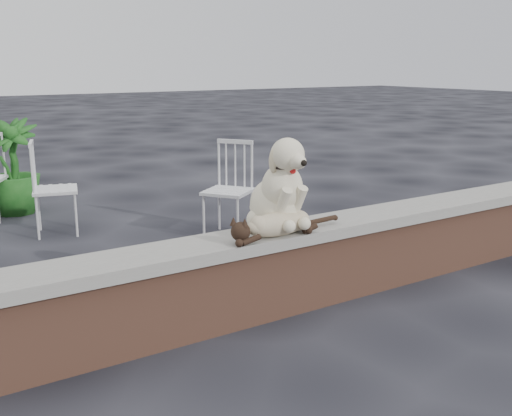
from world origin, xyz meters
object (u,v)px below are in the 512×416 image
chair_d (228,190)px  potted_plant_b (12,167)px  cat (278,222)px  chair_e (55,188)px  dog (275,182)px

chair_d → potted_plant_b: bearing=-179.2°
cat → chair_e: (-0.68, 2.90, -0.20)m
dog → cat: 0.29m
dog → cat: size_ratio=0.60×
chair_e → dog: bearing=-149.0°
dog → chair_e: 2.89m
dog → cat: dog is taller
cat → chair_e: size_ratio=1.14×
chair_e → potted_plant_b: size_ratio=0.87×
cat → potted_plant_b: potted_plant_b is taller
chair_d → cat: bearing=-56.8°
chair_e → chair_d: same height
dog → potted_plant_b: size_ratio=0.60×
dog → chair_e: dog is taller
dog → chair_e: bearing=105.2°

